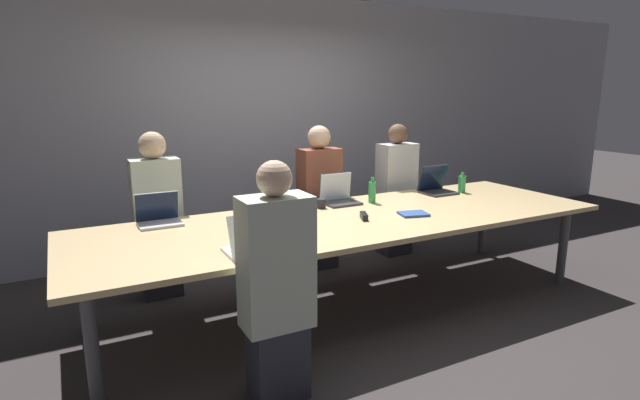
{
  "coord_description": "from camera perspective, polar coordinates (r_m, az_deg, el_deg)",
  "views": [
    {
      "loc": [
        -2.06,
        -3.35,
        1.8
      ],
      "look_at": [
        -0.24,
        0.1,
        0.92
      ],
      "focal_mm": 28.0,
      "sensor_mm": 36.0,
      "label": 1
    }
  ],
  "objects": [
    {
      "name": "laptop_far_right",
      "position": [
        5.12,
        13.07,
        1.67
      ],
      "size": [
        0.32,
        0.28,
        0.28
      ],
      "color": "#333338",
      "rests_on": "conference_table"
    },
    {
      "name": "stapler",
      "position": [
        4.01,
        5.04,
        -1.85
      ],
      "size": [
        0.1,
        0.16,
        0.05
      ],
      "rotation": [
        0.0,
        0.0,
        -0.4
      ],
      "color": "black",
      "rests_on": "conference_table"
    },
    {
      "name": "bottle_near_left",
      "position": [
        3.4,
        -4.06,
        -3.39
      ],
      "size": [
        0.08,
        0.08,
        0.21
      ],
      "color": "#ADD1E0",
      "rests_on": "conference_table"
    },
    {
      "name": "person_near_left",
      "position": [
        2.89,
        -4.99,
        -9.94
      ],
      "size": [
        0.4,
        0.24,
        1.42
      ],
      "rotation": [
        0.0,
        0.0,
        3.14
      ],
      "color": "#2D2D38",
      "rests_on": "ground_plane"
    },
    {
      "name": "cup_far_center",
      "position": [
        4.36,
        0.12,
        -0.4
      ],
      "size": [
        0.08,
        0.08,
        0.08
      ],
      "color": "#232328",
      "rests_on": "conference_table"
    },
    {
      "name": "notebook",
      "position": [
        4.2,
        10.62,
        -1.57
      ],
      "size": [
        0.26,
        0.23,
        0.02
      ],
      "rotation": [
        0.0,
        0.0,
        -0.25
      ],
      "color": "#2D4C8C",
      "rests_on": "conference_table"
    },
    {
      "name": "person_far_center",
      "position": [
        4.98,
        -0.1,
        0.03
      ],
      "size": [
        0.4,
        0.24,
        1.44
      ],
      "color": "#2D2D38",
      "rests_on": "ground_plane"
    },
    {
      "name": "ground_plane",
      "position": [
        4.32,
        3.48,
        -11.89
      ],
      "size": [
        24.0,
        24.0,
        0.0
      ],
      "primitive_type": "plane",
      "color": "#383333"
    },
    {
      "name": "conference_table",
      "position": [
        4.08,
        3.61,
        -2.65
      ],
      "size": [
        4.37,
        1.35,
        0.77
      ],
      "color": "#D6B77F",
      "rests_on": "ground_plane"
    },
    {
      "name": "person_far_left",
      "position": [
        4.51,
        -18.07,
        -1.94
      ],
      "size": [
        0.4,
        0.24,
        1.44
      ],
      "color": "#2D2D38",
      "rests_on": "ground_plane"
    },
    {
      "name": "laptop_near_left",
      "position": [
        3.18,
        -7.81,
        -4.87
      ],
      "size": [
        0.32,
        0.27,
        0.27
      ],
      "rotation": [
        0.0,
        0.0,
        3.14
      ],
      "color": "silver",
      "rests_on": "conference_table"
    },
    {
      "name": "laptop_far_center",
      "position": [
        4.55,
        2.11,
        0.62
      ],
      "size": [
        0.32,
        0.26,
        0.27
      ],
      "color": "#333338",
      "rests_on": "conference_table"
    },
    {
      "name": "bottle_far_right",
      "position": [
        5.21,
        15.92,
        1.8
      ],
      "size": [
        0.07,
        0.07,
        0.2
      ],
      "color": "green",
      "rests_on": "conference_table"
    },
    {
      "name": "bottle_far_center",
      "position": [
        4.58,
        5.98,
        0.94
      ],
      "size": [
        0.07,
        0.07,
        0.23
      ],
      "color": "green",
      "rests_on": "conference_table"
    },
    {
      "name": "curtain_wall",
      "position": [
        5.71,
        -6.71,
        8.62
      ],
      "size": [
        12.0,
        0.06,
        2.8
      ],
      "color": "#9999A3",
      "rests_on": "ground_plane"
    },
    {
      "name": "laptop_far_left",
      "position": [
        4.04,
        -17.97,
        -1.66
      ],
      "size": [
        0.33,
        0.24,
        0.24
      ],
      "color": "silver",
      "rests_on": "conference_table"
    },
    {
      "name": "person_far_right",
      "position": [
        5.48,
        8.67,
        0.91
      ],
      "size": [
        0.4,
        0.24,
        1.43
      ],
      "color": "#2D2D38",
      "rests_on": "ground_plane"
    }
  ]
}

